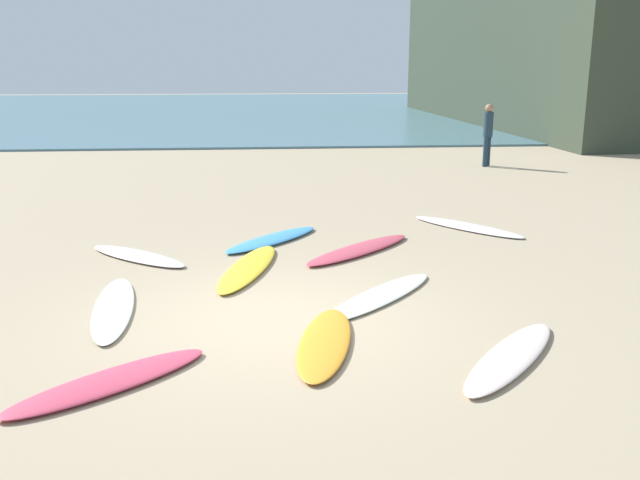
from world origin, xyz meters
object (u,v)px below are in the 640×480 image
Objects in this scene: surfboard_9 at (110,381)px; beachgoer_near at (488,131)px; surfboard_1 at (359,249)px; surfboard_6 at (380,296)px; surfboard_7 at (325,342)px; surfboard_2 at (248,268)px; surfboard_0 at (138,256)px; surfboard_8 at (467,227)px; surfboard_3 at (511,357)px; surfboard_4 at (272,239)px; surfboard_5 at (113,308)px.

surfboard_9 is 1.17× the size of beachgoer_near.
beachgoer_near is (8.33, 14.00, 1.01)m from surfboard_9.
surfboard_1 reaches higher than surfboard_6.
surfboard_7 is 0.98× the size of surfboard_9.
surfboard_2 is at bearing -107.90° from surfboard_1.
beachgoer_near is at bearing -103.25° from surfboard_7.
surfboard_8 is at bearing -34.51° from surfboard_0.
surfboard_3 is 0.98× the size of surfboard_4.
surfboard_4 is 3.93m from surfboard_5.
surfboard_3 is 4.19m from surfboard_9.
surfboard_2 reaches higher than surfboard_6.
surfboard_6 is 1.32× the size of beachgoer_near.
surfboard_3 is 5.79m from surfboard_4.
beachgoer_near is at bearing -2.56° from surfboard_0.
surfboard_5 is 7.09m from surfboard_8.
surfboard_3 reaches higher than surfboard_8.
surfboard_2 is (1.81, -0.83, 0.01)m from surfboard_0.
surfboard_1 is at bearing -5.56° from surfboard_8.
surfboard_5 reaches higher than surfboard_6.
surfboard_7 is (2.61, -1.36, 0.01)m from surfboard_5.
beachgoer_near is at bearing -67.56° from surfboard_3.
surfboard_9 is (-3.15, -4.69, -0.00)m from surfboard_1.
surfboard_1 is 4.56m from surfboard_3.
surfboard_3 is 0.91× the size of surfboard_5.
surfboard_4 is 0.93× the size of surfboard_5.
surfboard_9 is (0.50, -4.62, 0.00)m from surfboard_0.
surfboard_0 is 6.15m from surfboard_8.
surfboard_2 is at bearing -11.69° from surfboard_3.
beachgoer_near is at bearing -148.99° from surfboard_8.
beachgoer_near reaches higher than surfboard_5.
surfboard_4 is 1.07× the size of surfboard_9.
surfboard_5 is (-3.55, -2.52, -0.01)m from surfboard_1.
beachgoer_near is (2.88, 7.81, 1.02)m from surfboard_8.
surfboard_1 reaches higher than surfboard_7.
beachgoer_near is (5.22, 11.65, 1.02)m from surfboard_6.
surfboard_6 is 1.79m from surfboard_7.
surfboard_8 is 8.25m from surfboard_9.
beachgoer_near reaches higher than surfboard_1.
surfboard_1 is 10.70m from beachgoer_near.
surfboard_2 is 2.35m from surfboard_5.
surfboard_2 is 1.21× the size of surfboard_7.
surfboard_1 is 5.65m from surfboard_9.
surfboard_1 is 1.65m from surfboard_4.
surfboard_8 is 8.39m from beachgoer_near.
surfboard_7 is (-1.96, 0.55, 0.00)m from surfboard_3.
surfboard_7 and surfboard_9 have the same top height.
surfboard_0 is at bearing -132.93° from surfboard_1.
surfboard_6 is at bearing -23.95° from surfboard_3.
surfboard_9 reaches higher than surfboard_5.
surfboard_3 is 14.40m from beachgoer_near.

